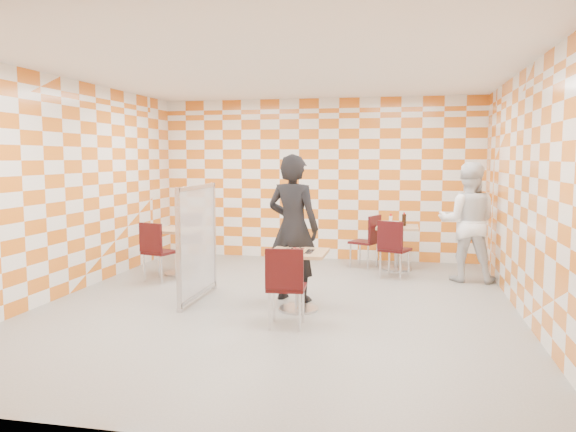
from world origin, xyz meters
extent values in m
plane|color=#969791|center=(0.00, 0.00, 0.00)|extent=(7.00, 7.00, 0.00)
plane|color=white|center=(0.00, 0.00, 3.00)|extent=(7.00, 7.00, 0.00)
plane|color=white|center=(0.00, 3.50, 1.50)|extent=(6.00, 0.00, 6.00)
plane|color=white|center=(-3.00, 0.00, 1.50)|extent=(0.00, 7.00, 7.00)
plane|color=white|center=(3.00, 0.00, 1.50)|extent=(0.00, 7.00, 7.00)
cube|color=tan|center=(0.31, -0.16, 0.73)|extent=(0.70, 0.70, 0.04)
cylinder|color=#A5A5AA|center=(0.31, -0.16, 0.37)|extent=(0.08, 0.08, 0.70)
cylinder|color=#A5A5AA|center=(0.31, -0.16, 0.01)|extent=(0.50, 0.50, 0.03)
cube|color=tan|center=(1.48, 2.71, 0.73)|extent=(0.70, 0.70, 0.04)
cylinder|color=#A5A5AA|center=(1.48, 2.71, 0.37)|extent=(0.08, 0.08, 0.70)
cylinder|color=#A5A5AA|center=(1.48, 2.71, 0.01)|extent=(0.50, 0.50, 0.03)
cube|color=tan|center=(-2.01, 1.59, 0.73)|extent=(0.70, 0.70, 0.04)
cylinder|color=#A5A5AA|center=(-2.01, 1.59, 0.37)|extent=(0.08, 0.08, 0.70)
cylinder|color=#A5A5AA|center=(-2.01, 1.59, 0.01)|extent=(0.50, 0.50, 0.03)
cube|color=#3A0B0D|center=(0.30, -0.86, 0.45)|extent=(0.45, 0.45, 0.04)
cube|color=#3A0B0D|center=(0.32, -1.06, 0.70)|extent=(0.42, 0.07, 0.45)
cylinder|color=silver|center=(0.46, -0.68, 0.21)|extent=(0.03, 0.03, 0.43)
cylinder|color=silver|center=(0.12, -0.70, 0.21)|extent=(0.03, 0.03, 0.43)
cylinder|color=silver|center=(0.49, -1.01, 0.21)|extent=(0.03, 0.03, 0.43)
cylinder|color=silver|center=(0.15, -1.04, 0.21)|extent=(0.03, 0.03, 0.43)
cube|color=#3A0B0D|center=(1.46, 2.04, 0.45)|extent=(0.55, 0.55, 0.04)
cube|color=#3A0B0D|center=(1.38, 1.85, 0.70)|extent=(0.40, 0.20, 0.45)
cylinder|color=silver|center=(1.68, 2.13, 0.21)|extent=(0.03, 0.03, 0.43)
cylinder|color=silver|center=(1.36, 2.26, 0.21)|extent=(0.03, 0.03, 0.43)
cylinder|color=silver|center=(1.55, 1.81, 0.21)|extent=(0.03, 0.03, 0.43)
cylinder|color=silver|center=(1.23, 1.94, 0.21)|extent=(0.03, 0.03, 0.43)
cube|color=#3A0B0D|center=(0.92, 2.74, 0.45)|extent=(0.55, 0.55, 0.04)
cube|color=#3A0B0D|center=(1.10, 2.66, 0.70)|extent=(0.21, 0.40, 0.45)
cylinder|color=silver|center=(0.83, 2.97, 0.21)|extent=(0.03, 0.03, 0.43)
cylinder|color=silver|center=(0.69, 2.66, 0.21)|extent=(0.03, 0.03, 0.43)
cylinder|color=silver|center=(1.14, 2.83, 0.21)|extent=(0.03, 0.03, 0.43)
cylinder|color=silver|center=(1.01, 2.52, 0.21)|extent=(0.03, 0.03, 0.43)
cube|color=#3A0B0D|center=(-2.11, 1.06, 0.45)|extent=(0.52, 0.52, 0.04)
cube|color=#3A0B0D|center=(-2.16, 0.87, 0.70)|extent=(0.41, 0.15, 0.45)
cylinder|color=silver|center=(-1.90, 1.17, 0.21)|extent=(0.03, 0.03, 0.43)
cylinder|color=silver|center=(-2.22, 1.27, 0.21)|extent=(0.03, 0.03, 0.43)
cylinder|color=silver|center=(-1.99, 0.85, 0.21)|extent=(0.03, 0.03, 0.43)
cylinder|color=silver|center=(-2.32, 0.94, 0.21)|extent=(0.03, 0.03, 0.43)
cube|color=#3A0B0D|center=(-2.08, 2.26, 0.45)|extent=(0.54, 0.54, 0.04)
cube|color=#3A0B0D|center=(-2.14, 2.44, 0.70)|extent=(0.41, 0.18, 0.45)
cylinder|color=silver|center=(-2.18, 2.04, 0.21)|extent=(0.03, 0.03, 0.43)
cylinder|color=silver|center=(-1.86, 2.15, 0.21)|extent=(0.03, 0.03, 0.43)
cylinder|color=silver|center=(-2.29, 2.36, 0.21)|extent=(0.03, 0.03, 0.43)
cylinder|color=silver|center=(-1.97, 2.47, 0.21)|extent=(0.03, 0.03, 0.43)
cube|color=white|center=(-1.12, 0.09, 0.80)|extent=(0.02, 1.30, 1.40)
cube|color=#B2B2B7|center=(-1.12, 0.09, 1.52)|extent=(0.05, 1.30, 0.05)
cube|color=#B2B2B7|center=(-1.12, 0.09, 0.08)|extent=(0.05, 1.30, 0.05)
cube|color=#B2B2B7|center=(-1.12, -0.56, 0.80)|extent=(0.05, 0.05, 1.50)
cylinder|color=#B2B2B7|center=(-1.12, -0.56, 0.03)|extent=(0.08, 0.08, 0.05)
cube|color=#B2B2B7|center=(-1.12, 0.74, 0.80)|extent=(0.05, 0.05, 1.50)
cylinder|color=#B2B2B7|center=(-1.12, 0.74, 0.03)|extent=(0.08, 0.08, 0.05)
imported|color=black|center=(0.14, 0.33, 0.98)|extent=(0.81, 0.63, 1.96)
imported|color=white|center=(2.55, 2.04, 0.92)|extent=(0.95, 0.77, 1.84)
cube|color=silver|center=(0.31, -0.18, 0.75)|extent=(0.38, 0.34, 0.01)
cone|color=tan|center=(0.31, -0.18, 0.77)|extent=(0.40, 0.40, 0.02)
cone|color=#F2D88C|center=(0.31, -0.16, 0.78)|extent=(0.33, 0.33, 0.01)
cylinder|color=maroon|center=(0.25, -0.28, 0.79)|extent=(0.04, 0.04, 0.01)
cylinder|color=maroon|center=(0.36, -0.27, 0.79)|extent=(0.04, 0.04, 0.01)
cylinder|color=maroon|center=(0.31, -0.20, 0.79)|extent=(0.04, 0.04, 0.01)
cylinder|color=maroon|center=(0.26, -0.15, 0.79)|extent=(0.04, 0.04, 0.01)
cylinder|color=maroon|center=(0.37, -0.17, 0.79)|extent=(0.04, 0.04, 0.01)
torus|color=black|center=(0.36, -0.21, 0.79)|extent=(0.03, 0.03, 0.01)
torus|color=black|center=(0.29, -0.24, 0.79)|extent=(0.03, 0.03, 0.01)
torus|color=black|center=(0.33, -0.14, 0.79)|extent=(0.03, 0.03, 0.01)
torus|color=black|center=(0.24, -0.20, 0.79)|extent=(0.03, 0.03, 0.01)
cylinder|color=white|center=(1.36, 2.79, 0.83)|extent=(0.06, 0.06, 0.16)
cylinder|color=red|center=(1.36, 2.79, 0.93)|extent=(0.04, 0.04, 0.04)
cylinder|color=black|center=(1.59, 2.76, 0.85)|extent=(0.07, 0.07, 0.20)
cylinder|color=red|center=(1.59, 2.76, 0.96)|extent=(0.03, 0.03, 0.03)
camera|label=1|loc=(1.58, -6.93, 1.92)|focal=35.00mm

